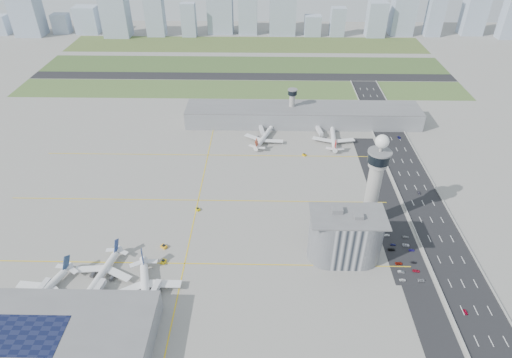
{
  "coord_description": "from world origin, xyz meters",
  "views": [
    {
      "loc": [
        4.71,
        -204.24,
        180.47
      ],
      "look_at": [
        0.0,
        35.0,
        15.0
      ],
      "focal_mm": 30.0,
      "sensor_mm": 36.0,
      "label": 1
    }
  ],
  "objects_px": {
    "tug_2": "(164,246)",
    "airplane_near_b": "(102,270)",
    "airplane_far_b": "(334,136)",
    "tug_5": "(304,155)",
    "car_lot_2": "(399,263)",
    "car_lot_3": "(392,249)",
    "admin_building": "(345,236)",
    "car_lot_6": "(421,280)",
    "tug_1": "(163,261)",
    "car_lot_10": "(406,245)",
    "car_lot_5": "(387,235)",
    "control_tower": "(375,178)",
    "tug_0": "(115,250)",
    "tug_4": "(259,142)",
    "jet_bridge_far_1": "(317,129)",
    "jet_bridge_near_2": "(149,303)",
    "tug_3": "(198,209)",
    "jet_bridge_near_1": "(92,302)",
    "car_hw_2": "(399,138)",
    "car_lot_4": "(393,245)",
    "car_hw_0": "(466,312)",
    "car_lot_0": "(403,280)",
    "airplane_near_a": "(42,289)",
    "car_lot_1": "(401,272)",
    "car_hw_1": "(419,193)",
    "airplane_far_a": "(264,135)",
    "secondary_tower": "(292,103)",
    "car_lot_9": "(412,250)",
    "jet_bridge_near_0": "(34,301)",
    "car_lot_11": "(406,237)",
    "car_lot_7": "(416,271)",
    "jet_bridge_far_0": "(260,128)"
  },
  "relations": [
    {
      "from": "control_tower",
      "to": "airplane_far_b",
      "type": "bearing_deg",
      "value": 94.33
    },
    {
      "from": "jet_bridge_near_1",
      "to": "tug_3",
      "type": "distance_m",
      "value": 91.53
    },
    {
      "from": "car_lot_4",
      "to": "car_hw_2",
      "type": "relative_size",
      "value": 0.75
    },
    {
      "from": "car_lot_4",
      "to": "car_lot_11",
      "type": "distance_m",
      "value": 11.77
    },
    {
      "from": "admin_building",
      "to": "car_lot_7",
      "type": "bearing_deg",
      "value": -16.26
    },
    {
      "from": "control_tower",
      "to": "car_lot_10",
      "type": "bearing_deg",
      "value": -46.21
    },
    {
      "from": "jet_bridge_near_2",
      "to": "tug_4",
      "type": "bearing_deg",
      "value": -7.43
    },
    {
      "from": "car_lot_2",
      "to": "car_lot_5",
      "type": "bearing_deg",
      "value": -0.78
    },
    {
      "from": "jet_bridge_near_2",
      "to": "jet_bridge_far_0",
      "type": "height_order",
      "value": "same"
    },
    {
      "from": "tug_1",
      "to": "car_lot_10",
      "type": "distance_m",
      "value": 145.03
    },
    {
      "from": "car_lot_4",
      "to": "car_hw_0",
      "type": "height_order",
      "value": "car_hw_0"
    },
    {
      "from": "admin_building",
      "to": "car_lot_6",
      "type": "height_order",
      "value": "admin_building"
    },
    {
      "from": "tug_3",
      "to": "car_lot_11",
      "type": "height_order",
      "value": "tug_3"
    },
    {
      "from": "tug_2",
      "to": "airplane_near_b",
      "type": "bearing_deg",
      "value": 164.05
    },
    {
      "from": "airplane_far_a",
      "to": "car_lot_0",
      "type": "height_order",
      "value": "airplane_far_a"
    },
    {
      "from": "airplane_near_a",
      "to": "jet_bridge_near_2",
      "type": "bearing_deg",
      "value": 105.63
    },
    {
      "from": "secondary_tower",
      "to": "car_lot_9",
      "type": "distance_m",
      "value": 179.8
    },
    {
      "from": "airplane_near_b",
      "to": "car_lot_10",
      "type": "distance_m",
      "value": 177.78
    },
    {
      "from": "admin_building",
      "to": "car_lot_4",
      "type": "relative_size",
      "value": 13.09
    },
    {
      "from": "car_lot_10",
      "to": "jet_bridge_far_0",
      "type": "bearing_deg",
      "value": 35.1
    },
    {
      "from": "airplane_far_a",
      "to": "car_hw_2",
      "type": "xyz_separation_m",
      "value": [
        116.72,
        7.17,
        -5.13
      ]
    },
    {
      "from": "airplane_near_a",
      "to": "car_lot_0",
      "type": "height_order",
      "value": "airplane_near_a"
    },
    {
      "from": "jet_bridge_near_2",
      "to": "car_lot_10",
      "type": "xyz_separation_m",
      "value": [
        144.82,
        48.32,
        -2.25
      ]
    },
    {
      "from": "jet_bridge_near_2",
      "to": "airplane_near_b",
      "type": "bearing_deg",
      "value": 66.86
    },
    {
      "from": "jet_bridge_near_1",
      "to": "car_hw_2",
      "type": "bearing_deg",
      "value": -38.35
    },
    {
      "from": "control_tower",
      "to": "car_lot_3",
      "type": "bearing_deg",
      "value": -67.64
    },
    {
      "from": "car_lot_0",
      "to": "tug_1",
      "type": "bearing_deg",
      "value": 87.68
    },
    {
      "from": "car_lot_0",
      "to": "tug_5",
      "type": "bearing_deg",
      "value": 21.16
    },
    {
      "from": "car_lot_2",
      "to": "car_lot_3",
      "type": "xyz_separation_m",
      "value": [
        -1.45,
        11.35,
        0.05
      ]
    },
    {
      "from": "control_tower",
      "to": "car_hw_2",
      "type": "bearing_deg",
      "value": 66.23
    },
    {
      "from": "control_tower",
      "to": "tug_3",
      "type": "xyz_separation_m",
      "value": [
        -110.76,
        11.11,
        -34.15
      ]
    },
    {
      "from": "jet_bridge_near_2",
      "to": "tug_3",
      "type": "xyz_separation_m",
      "value": [
        14.24,
        80.11,
        -1.96
      ]
    },
    {
      "from": "jet_bridge_near_2",
      "to": "jet_bridge_far_1",
      "type": "distance_m",
      "value": 219.71
    },
    {
      "from": "jet_bridge_far_1",
      "to": "car_lot_6",
      "type": "distance_m",
      "value": 177.42
    },
    {
      "from": "tug_0",
      "to": "tug_4",
      "type": "relative_size",
      "value": 0.96
    },
    {
      "from": "jet_bridge_near_1",
      "to": "car_hw_1",
      "type": "height_order",
      "value": "jet_bridge_near_1"
    },
    {
      "from": "airplane_near_a",
      "to": "car_lot_1",
      "type": "relative_size",
      "value": 11.18
    },
    {
      "from": "jet_bridge_far_1",
      "to": "car_lot_4",
      "type": "xyz_separation_m",
      "value": [
        32.14,
        -144.4,
        -2.3
      ]
    },
    {
      "from": "airplane_far_b",
      "to": "car_lot_10",
      "type": "relative_size",
      "value": 9.79
    },
    {
      "from": "tug_5",
      "to": "car_hw_2",
      "type": "bearing_deg",
      "value": -20.81
    },
    {
      "from": "jet_bridge_near_1",
      "to": "jet_bridge_far_1",
      "type": "distance_m",
      "value": 235.53
    },
    {
      "from": "airplane_far_b",
      "to": "car_lot_6",
      "type": "bearing_deg",
      "value": -165.47
    },
    {
      "from": "airplane_far_b",
      "to": "tug_5",
      "type": "relative_size",
      "value": 13.92
    },
    {
      "from": "tug_0",
      "to": "car_hw_1",
      "type": "distance_m",
      "value": 207.78
    },
    {
      "from": "car_lot_3",
      "to": "airplane_near_b",
      "type": "bearing_deg",
      "value": 97.42
    },
    {
      "from": "tug_5",
      "to": "car_lot_4",
      "type": "height_order",
      "value": "tug_5"
    },
    {
      "from": "tug_3",
      "to": "tug_4",
      "type": "bearing_deg",
      "value": 26.51
    },
    {
      "from": "admin_building",
      "to": "car_lot_10",
      "type": "xyz_separation_m",
      "value": [
        39.82,
        9.32,
        -14.7
      ]
    },
    {
      "from": "jet_bridge_near_1",
      "to": "jet_bridge_near_2",
      "type": "relative_size",
      "value": 1.0
    },
    {
      "from": "jet_bridge_near_0",
      "to": "car_lot_10",
      "type": "xyz_separation_m",
      "value": [
        204.82,
        48.32,
        -2.25
      ]
    }
  ]
}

